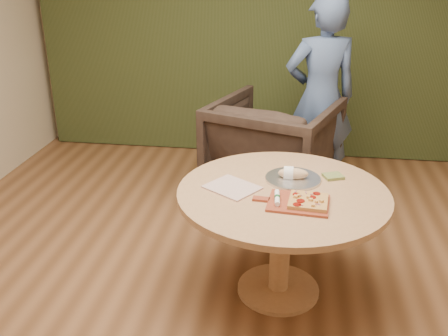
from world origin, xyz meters
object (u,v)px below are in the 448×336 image
pedestal_table (282,211)px  person_standing (320,98)px  flatbread_pizza (308,201)px  serving_tray (293,179)px  pizza_paddle (297,203)px  cutlery_roll (277,198)px  armchair (274,145)px  bread_roll (292,173)px

pedestal_table → person_standing: person_standing is taller
flatbread_pizza → serving_tray: 0.36m
pizza_paddle → serving_tray: 0.34m
cutlery_roll → person_standing: bearing=77.3°
flatbread_pizza → armchair: 1.64m
bread_roll → person_standing: person_standing is taller
serving_tray → person_standing: size_ratio=0.20×
pedestal_table → person_standing: 1.69m
bread_roll → flatbread_pizza: bearing=-73.7°
bread_roll → armchair: size_ratio=0.19×
bread_roll → armchair: armchair is taller
flatbread_pizza → bread_roll: 0.36m
cutlery_roll → bread_roll: 0.34m
pizza_paddle → serving_tray: (-0.03, 0.34, -0.00)m
serving_tray → person_standing: (0.21, 1.48, 0.15)m
serving_tray → pizza_paddle: bearing=-85.4°
armchair → person_standing: (0.39, 0.23, 0.39)m
pizza_paddle → cutlery_roll: size_ratio=2.30×
pizza_paddle → cutlery_roll: bearing=-178.2°
pedestal_table → cutlery_roll: bearing=-100.3°
pizza_paddle → flatbread_pizza: (0.06, -0.00, 0.02)m
armchair → person_standing: bearing=-130.0°
pizza_paddle → flatbread_pizza: bearing=1.6°
pedestal_table → bread_roll: bearing=74.2°
serving_tray → bread_roll: size_ratio=1.84×
cutlery_roll → serving_tray: size_ratio=0.56×
pedestal_table → cutlery_roll: 0.24m
serving_tray → pedestal_table: bearing=-108.6°
pizza_paddle → bread_roll: bread_roll is taller
flatbread_pizza → person_standing: 1.83m
person_standing → serving_tray: bearing=65.8°
flatbread_pizza → serving_tray: flatbread_pizza is taller
cutlery_roll → bread_roll: size_ratio=1.03×
cutlery_roll → serving_tray: 0.35m
cutlery_roll → flatbread_pizza: bearing=-6.9°
bread_roll → person_standing: bearing=81.5°
serving_tray → bread_roll: bearing=180.0°
person_standing → pedestal_table: bearing=64.7°
pizza_paddle → flatbread_pizza: size_ratio=1.92×
pedestal_table → flatbread_pizza: (0.15, -0.18, 0.17)m
cutlery_roll → bread_roll: bread_roll is taller
pizza_paddle → person_standing: (0.18, 1.82, 0.15)m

